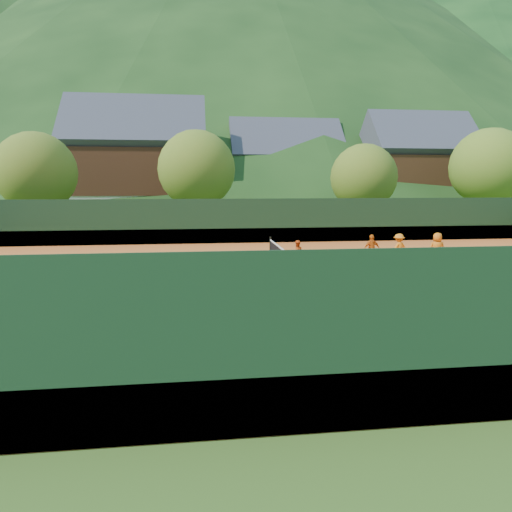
{
  "coord_description": "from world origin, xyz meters",
  "views": [
    {
      "loc": [
        -3.89,
        -18.67,
        4.01
      ],
      "look_at": [
        -1.55,
        0.0,
        1.02
      ],
      "focal_mm": 32.0,
      "sensor_mm": 36.0,
      "label": 1
    }
  ],
  "objects": [
    {
      "name": "tennis_ball_3",
      "position": [
        5.55,
        -4.33,
        0.05
      ],
      "size": [
        0.07,
        0.07,
        0.07
      ],
      "primitive_type": "sphere",
      "color": "#C3E726",
      "rests_on": "clay_court"
    },
    {
      "name": "tennis_ball_18",
      "position": [
        -0.68,
        -9.39,
        0.05
      ],
      "size": [
        0.07,
        0.07,
        0.07
      ],
      "primitive_type": "sphere",
      "color": "#C3E726",
      "rests_on": "clay_court"
    },
    {
      "name": "tennis_ball_8",
      "position": [
        -1.28,
        -6.6,
        0.05
      ],
      "size": [
        0.07,
        0.07,
        0.07
      ],
      "primitive_type": "sphere",
      "color": "#C3E726",
      "rests_on": "clay_court"
    },
    {
      "name": "tennis_ball_10",
      "position": [
        -2.48,
        -1.64,
        0.05
      ],
      "size": [
        0.07,
        0.07,
        0.07
      ],
      "primitive_type": "sphere",
      "color": "#C3E726",
      "rests_on": "clay_court"
    },
    {
      "name": "coach",
      "position": [
        -1.81,
        -2.76,
        0.82
      ],
      "size": [
        0.66,
        0.52,
        1.6
      ],
      "primitive_type": "imported",
      "rotation": [
        0.0,
        0.0,
        0.25
      ],
      "color": "#18299E",
      "rests_on": "clay_court"
    },
    {
      "name": "chalet_mid",
      "position": [
        6.0,
        34.0,
        4.99
      ],
      "size": [
        12.65,
        8.82,
        11.45
      ],
      "color": "beige",
      "rests_on": "ground"
    },
    {
      "name": "tennis_ball_6",
      "position": [
        0.75,
        -9.02,
        0.05
      ],
      "size": [
        0.07,
        0.07,
        0.07
      ],
      "primitive_type": "sphere",
      "color": "#C3E726",
      "rests_on": "clay_court"
    },
    {
      "name": "tennis_ball_22",
      "position": [
        1.42,
        -2.34,
        0.05
      ],
      "size": [
        0.07,
        0.07,
        0.07
      ],
      "primitive_type": "sphere",
      "color": "#C3E726",
      "rests_on": "clay_court"
    },
    {
      "name": "ball_hopper",
      "position": [
        -5.95,
        -4.59,
        0.77
      ],
      "size": [
        0.57,
        0.57,
        1.0
      ],
      "color": "black",
      "rests_on": "clay_court"
    },
    {
      "name": "tennis_ball_13",
      "position": [
        4.79,
        -3.67,
        0.05
      ],
      "size": [
        0.07,
        0.07,
        0.07
      ],
      "primitive_type": "sphere",
      "color": "#C3E726",
      "rests_on": "clay_court"
    },
    {
      "name": "tree_b",
      "position": [
        -4.0,
        20.0,
        5.19
      ],
      "size": [
        6.4,
        6.4,
        8.4
      ],
      "color": "#3F2819",
      "rests_on": "ground"
    },
    {
      "name": "tennis_ball_7",
      "position": [
        -8.6,
        -5.21,
        0.05
      ],
      "size": [
        0.07,
        0.07,
        0.07
      ],
      "primitive_type": "sphere",
      "color": "#C3E726",
      "rests_on": "clay_court"
    },
    {
      "name": "tennis_ball_1",
      "position": [
        1.53,
        -8.28,
        0.05
      ],
      "size": [
        0.07,
        0.07,
        0.07
      ],
      "primitive_type": "sphere",
      "color": "#C3E726",
      "rests_on": "clay_court"
    },
    {
      "name": "perimeter_fence",
      "position": [
        0.0,
        0.0,
        1.27
      ],
      "size": [
        40.4,
        24.24,
        3.0
      ],
      "color": "black",
      "rests_on": "clay_court"
    },
    {
      "name": "tennis_ball_20",
      "position": [
        -9.34,
        -3.08,
        0.05
      ],
      "size": [
        0.07,
        0.07,
        0.07
      ],
      "primitive_type": "sphere",
      "color": "#C3E726",
      "rests_on": "clay_court"
    },
    {
      "name": "clay_court",
      "position": [
        0.0,
        0.0,
        0.01
      ],
      "size": [
        40.0,
        24.0,
        0.02
      ],
      "primitive_type": "cube",
      "color": "#C95C20",
      "rests_on": "ground"
    },
    {
      "name": "tennis_ball_14",
      "position": [
        2.54,
        -7.22,
        0.05
      ],
      "size": [
        0.07,
        0.07,
        0.07
      ],
      "primitive_type": "sphere",
      "color": "#C3E726",
      "rests_on": "clay_court"
    },
    {
      "name": "student_b",
      "position": [
        4.67,
        3.02,
        0.76
      ],
      "size": [
        0.91,
        0.46,
        1.49
      ],
      "primitive_type": "imported",
      "rotation": [
        0.0,
        0.0,
        3.26
      ],
      "color": "#D76213",
      "rests_on": "clay_court"
    },
    {
      "name": "tennis_ball_2",
      "position": [
        -6.17,
        -1.14,
        0.05
      ],
      "size": [
        0.07,
        0.07,
        0.07
      ],
      "primitive_type": "sphere",
      "color": "#C3E726",
      "rests_on": "clay_court"
    },
    {
      "name": "student_a",
      "position": [
        0.8,
        2.76,
        0.66
      ],
      "size": [
        0.74,
        0.65,
        1.28
      ],
      "primitive_type": "imported",
      "rotation": [
        0.0,
        0.0,
        3.45
      ],
      "color": "#F15615",
      "rests_on": "clay_court"
    },
    {
      "name": "chalet_right",
      "position": [
        20.0,
        30.0,
        5.26
      ],
      "size": [
        11.5,
        8.82,
        11.91
      ],
      "color": "beige",
      "rests_on": "ground"
    },
    {
      "name": "tree_d",
      "position": [
        22.0,
        20.0,
        5.52
      ],
      "size": [
        6.8,
        6.8,
        8.93
      ],
      "color": "#402819",
      "rests_on": "ground"
    },
    {
      "name": "tennis_ball_0",
      "position": [
        3.58,
        -1.66,
        0.05
      ],
      "size": [
        0.07,
        0.07,
        0.07
      ],
      "primitive_type": "sphere",
      "color": "#C3E726",
      "rests_on": "clay_court"
    },
    {
      "name": "tennis_ball_17",
      "position": [
        -5.27,
        -6.06,
        0.05
      ],
      "size": [
        0.07,
        0.07,
        0.07
      ],
      "primitive_type": "sphere",
      "color": "#C3E726",
      "rests_on": "clay_court"
    },
    {
      "name": "tree_c",
      "position": [
        10.0,
        19.0,
        4.54
      ],
      "size": [
        5.6,
        5.6,
        7.35
      ],
      "color": "#422C1A",
      "rests_on": "ground"
    },
    {
      "name": "mountain_far_right",
      "position": [
        90.0,
        150.0,
        47.5
      ],
      "size": [
        260.0,
        260.0,
        95.0
      ],
      "primitive_type": "cone",
      "color": "#123613",
      "rests_on": "ground"
    },
    {
      "name": "tennis_net",
      "position": [
        0.0,
        0.0,
        0.52
      ],
      "size": [
        0.1,
        12.07,
        1.1
      ],
      "color": "black",
      "rests_on": "clay_court"
    },
    {
      "name": "tennis_ball_16",
      "position": [
        -2.36,
        -1.75,
        0.05
      ],
      "size": [
        0.07,
        0.07,
        0.07
      ],
      "primitive_type": "sphere",
      "color": "#C3E726",
      "rests_on": "clay_court"
    },
    {
      "name": "student_d",
      "position": [
        6.11,
        3.06,
        0.77
      ],
      "size": [
        1.1,
        0.84,
        1.5
      ],
      "primitive_type": "imported",
      "rotation": [
        0.0,
        0.0,
        3.48
      ],
      "color": "orange",
      "rests_on": "clay_court"
    },
    {
      "name": "tree_a",
      "position": [
        -16.0,
        18.0,
        4.87
      ],
      "size": [
        6.0,
        6.0,
        7.88
      ],
      "color": "#402719",
      "rests_on": "ground"
    },
    {
      "name": "tennis_ball_5",
      "position": [
        5.74,
        -4.53,
        0.05
      ],
      "size": [
        0.07,
        0.07,
        0.07
      ],
      "primitive_type": "sphere",
      "color": "#C3E726",
      "rests_on": "clay_court"
    },
    {
      "name": "mountain_far",
      "position": [
        10.0,
        160.0,
        55.0
      ],
      "size": [
        280.0,
        280.0,
        110.0
      ],
      "primitive_type": "cone",
      "color": "black",
      "rests_on": "ground"
    },
    {
      "name": "tennis_ball_21",
      "position": [
        0.21,
        -9.25,
        0.05
      ],
      "size": [
        0.07,
        0.07,
        0.07
      ],
      "primitive_type": "sphere",
      "color": "#C3E726",
      "rests_on": "clay_court"
    },
    {
      "name": "student_c",
      "position": [
        7.59,
        2.03,
        0.84
      ],
      "size": [
        0.88,
        0.65,
        1.64
      ],
      "primitive_type": "imported",
      "rotation": [
        0.0,
        0.0,
        2.97
      ],
      "color": "orange",
      "rests_on": "clay_court"
    },
    {
      "name": "court_lines",
      "position": [
        0.0,
        0.0,
        0.02
      ],
      "size": [
        23.83,
        11.03,
        0.0
      ],
      "color": "white",
      "rests_on": "clay_court"
    },
    {
      "name": "ground",
      "position": [
        0.0,
        0.0,
        0.0
      ],
      "size": [
        400.0,
        400.0,
        0.0
      ],
      "primitive_type": "plane",
      "color": "#304F18",
      "rests_on": "ground"
    },
    {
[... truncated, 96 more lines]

